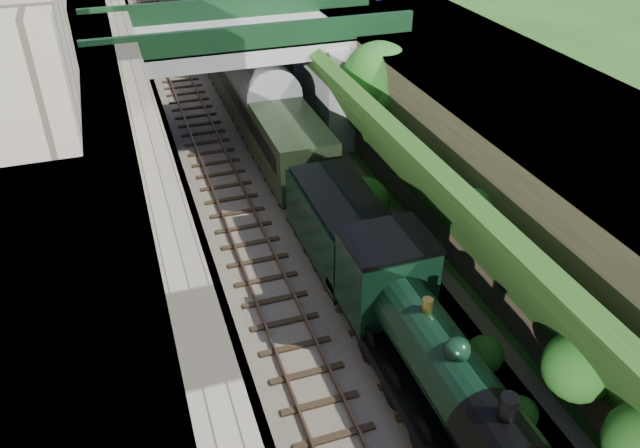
% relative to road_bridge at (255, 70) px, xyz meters
% --- Properties ---
extents(trackbed, '(10.00, 90.00, 0.20)m').
position_rel_road_bridge_xyz_m(trackbed, '(-0.94, -4.00, -3.98)').
color(trackbed, '#473F38').
rests_on(trackbed, ground).
extents(retaining_wall, '(1.00, 90.00, 7.00)m').
position_rel_road_bridge_xyz_m(retaining_wall, '(-6.44, -4.00, -0.58)').
color(retaining_wall, '#756B56').
rests_on(retaining_wall, ground).
extents(street_plateau_left, '(6.00, 90.00, 7.00)m').
position_rel_road_bridge_xyz_m(street_plateau_left, '(-9.94, -4.00, -0.58)').
color(street_plateau_left, '#262628').
rests_on(street_plateau_left, ground).
extents(street_plateau_right, '(8.00, 90.00, 6.25)m').
position_rel_road_bridge_xyz_m(street_plateau_right, '(8.56, -4.00, -0.95)').
color(street_plateau_right, '#262628').
rests_on(street_plateau_right, ground).
extents(embankment_slope, '(4.80, 90.00, 6.41)m').
position_rel_road_bridge_xyz_m(embankment_slope, '(4.06, -7.90, -1.31)').
color(embankment_slope, '#1E4714').
rests_on(embankment_slope, ground).
extents(track_left, '(2.50, 90.00, 0.20)m').
position_rel_road_bridge_xyz_m(track_left, '(-2.94, -4.00, -3.83)').
color(track_left, black).
rests_on(track_left, trackbed).
extents(track_right, '(2.50, 90.00, 0.20)m').
position_rel_road_bridge_xyz_m(track_right, '(0.26, -4.00, -3.83)').
color(track_right, black).
rests_on(track_right, trackbed).
extents(road_bridge, '(16.00, 6.40, 7.25)m').
position_rel_road_bridge_xyz_m(road_bridge, '(0.00, 0.00, 0.00)').
color(road_bridge, gray).
rests_on(road_bridge, ground).
extents(building_near, '(4.00, 8.00, 4.00)m').
position_rel_road_bridge_xyz_m(building_near, '(-10.44, -10.00, 4.92)').
color(building_near, gray).
rests_on(building_near, street_plateau_left).
extents(tree, '(3.60, 3.80, 6.60)m').
position_rel_road_bridge_xyz_m(tree, '(4.97, -5.03, 0.57)').
color(tree, black).
rests_on(tree, ground).
extents(locomotive, '(3.10, 10.23, 3.83)m').
position_rel_road_bridge_xyz_m(locomotive, '(0.26, -19.80, -2.18)').
color(locomotive, black).
rests_on(locomotive, trackbed).
extents(tender, '(2.70, 6.00, 3.05)m').
position_rel_road_bridge_xyz_m(tender, '(0.26, -12.44, -2.46)').
color(tender, black).
rests_on(tender, trackbed).
extents(coach_front, '(2.90, 18.00, 3.70)m').
position_rel_road_bridge_xyz_m(coach_front, '(0.26, 0.16, -2.03)').
color(coach_front, black).
rests_on(coach_front, trackbed).
extents(coach_middle, '(2.90, 18.00, 3.70)m').
position_rel_road_bridge_xyz_m(coach_middle, '(0.26, 18.96, -2.03)').
color(coach_middle, black).
rests_on(coach_middle, trackbed).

